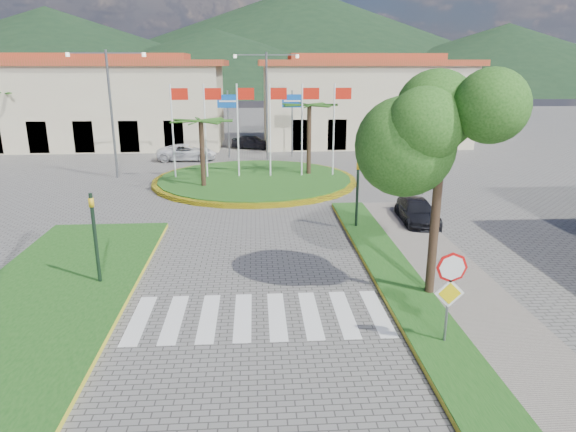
{
  "coord_description": "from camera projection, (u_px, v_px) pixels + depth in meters",
  "views": [
    {
      "loc": [
        0.05,
        -9.66,
        7.11
      ],
      "look_at": [
        1.19,
        8.0,
        1.88
      ],
      "focal_mm": 32.0,
      "sensor_mm": 36.0,
      "label": 1
    }
  ],
  "objects": [
    {
      "name": "roundabout_island",
      "position": [
        255.0,
        179.0,
        32.26
      ],
      "size": [
        12.7,
        12.7,
        6.0
      ],
      "color": "yellow",
      "rests_on": "ground"
    },
    {
      "name": "hill_far_east",
      "position": [
        506.0,
        57.0,
        142.22
      ],
      "size": [
        120.0,
        120.0,
        18.0
      ],
      "primitive_type": "cone",
      "color": "black",
      "rests_on": "ground"
    },
    {
      "name": "white_van",
      "position": [
        187.0,
        152.0,
        39.47
      ],
      "size": [
        4.51,
        2.17,
        1.24
      ],
      "primitive_type": "imported",
      "rotation": [
        0.0,
        0.0,
        1.6
      ],
      "color": "silver",
      "rests_on": "ground"
    },
    {
      "name": "traffic_light_far",
      "position": [
        368.0,
        141.0,
        36.08
      ],
      "size": [
        0.18,
        0.15,
        3.2
      ],
      "color": "black",
      "rests_on": "ground"
    },
    {
      "name": "verge_right",
      "position": [
        440.0,
        343.0,
        13.45
      ],
      "size": [
        1.6,
        28.0,
        0.18
      ],
      "primitive_type": "cube",
      "color": "#1A4B15",
      "rests_on": "ground"
    },
    {
      "name": "stop_sign",
      "position": [
        450.0,
        284.0,
        12.93
      ],
      "size": [
        0.8,
        0.11,
        2.65
      ],
      "color": "slate",
      "rests_on": "ground"
    },
    {
      "name": "hill_far_mid",
      "position": [
        301.0,
        38.0,
        161.04
      ],
      "size": [
        180.0,
        180.0,
        30.0
      ],
      "primitive_type": "cone",
      "color": "black",
      "rests_on": "ground"
    },
    {
      "name": "deciduous_tree",
      "position": [
        442.0,
        134.0,
        14.92
      ],
      "size": [
        3.6,
        3.6,
        6.8
      ],
      "color": "black",
      "rests_on": "ground"
    },
    {
      "name": "traffic_light_right",
      "position": [
        357.0,
        187.0,
        22.47
      ],
      "size": [
        0.15,
        0.18,
        3.2
      ],
      "color": "black",
      "rests_on": "ground"
    },
    {
      "name": "direction_sign_east",
      "position": [
        292.0,
        112.0,
        40.08
      ],
      "size": [
        1.6,
        0.14,
        5.2
      ],
      "color": "slate",
      "rests_on": "ground"
    },
    {
      "name": "ground",
      "position": [
        258.0,
        402.0,
        11.26
      ],
      "size": [
        160.0,
        160.0,
        0.0
      ],
      "primitive_type": "plane",
      "color": "slate",
      "rests_on": "ground"
    },
    {
      "name": "crosswalk",
      "position": [
        257.0,
        316.0,
        15.09
      ],
      "size": [
        8.0,
        3.0,
        0.01
      ],
      "primitive_type": "cube",
      "color": "silver",
      "rests_on": "ground"
    },
    {
      "name": "direction_sign_west",
      "position": [
        228.0,
        113.0,
        39.77
      ],
      "size": [
        1.6,
        0.14,
        5.2
      ],
      "color": "slate",
      "rests_on": "ground"
    },
    {
      "name": "hill_near_back",
      "position": [
        215.0,
        61.0,
        132.78
      ],
      "size": [
        110.0,
        110.0,
        16.0
      ],
      "primitive_type": "cone",
      "color": "black",
      "rests_on": "ground"
    },
    {
      "name": "sidewalk_right",
      "position": [
        484.0,
        342.0,
        13.52
      ],
      "size": [
        4.0,
        28.0,
        0.15
      ],
      "primitive_type": "cube",
      "color": "gray",
      "rests_on": "ground"
    },
    {
      "name": "car_side_right",
      "position": [
        417.0,
        212.0,
        23.77
      ],
      "size": [
        1.78,
        3.91,
        1.11
      ],
      "primitive_type": "imported",
      "rotation": [
        0.0,
        0.0,
        -0.06
      ],
      "color": "black",
      "rests_on": "ground"
    },
    {
      "name": "median_left",
      "position": [
        55.0,
        291.0,
        16.57
      ],
      "size": [
        5.0,
        14.0,
        0.18
      ],
      "primitive_type": "cube",
      "color": "#1A4B15",
      "rests_on": "ground"
    },
    {
      "name": "street_lamp_west",
      "position": [
        111.0,
        108.0,
        32.4
      ],
      "size": [
        4.8,
        0.16,
        8.0
      ],
      "color": "slate",
      "rests_on": "ground"
    },
    {
      "name": "hill_far_west",
      "position": [
        50.0,
        50.0,
        138.71
      ],
      "size": [
        140.0,
        140.0,
        22.0
      ],
      "primitive_type": "cone",
      "color": "black",
      "rests_on": "ground"
    },
    {
      "name": "traffic_light_left",
      "position": [
        95.0,
        231.0,
        16.61
      ],
      "size": [
        0.15,
        0.18,
        3.2
      ],
      "color": "black",
      "rests_on": "ground"
    },
    {
      "name": "street_lamp_centre",
      "position": [
        267.0,
        101.0,
        38.76
      ],
      "size": [
        4.8,
        0.16,
        8.0
      ],
      "color": "slate",
      "rests_on": "ground"
    },
    {
      "name": "car_dark_a",
      "position": [
        252.0,
        142.0,
        45.0
      ],
      "size": [
        3.8,
        2.28,
        1.21
      ],
      "primitive_type": "imported",
      "rotation": [
        0.0,
        0.0,
        1.32
      ],
      "color": "black",
      "rests_on": "ground"
    },
    {
      "name": "building_right",
      "position": [
        363.0,
        101.0,
        47.13
      ],
      "size": [
        19.08,
        9.54,
        8.05
      ],
      "color": "beige",
      "rests_on": "ground"
    },
    {
      "name": "building_left",
      "position": [
        96.0,
        102.0,
        45.65
      ],
      "size": [
        23.32,
        9.54,
        8.05
      ],
      "color": "beige",
      "rests_on": "ground"
    },
    {
      "name": "car_dark_b",
      "position": [
        301.0,
        143.0,
        44.74
      ],
      "size": [
        3.63,
        2.48,
        1.13
      ],
      "primitive_type": "imported",
      "rotation": [
        0.0,
        0.0,
        1.16
      ],
      "color": "black",
      "rests_on": "ground"
    }
  ]
}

